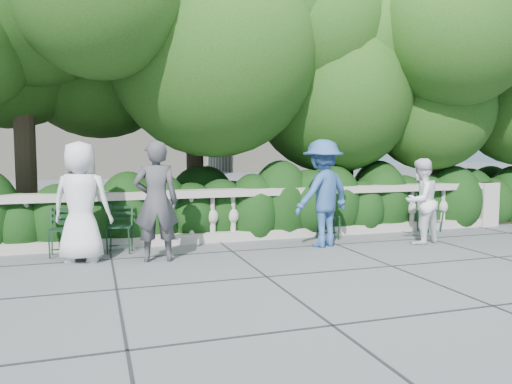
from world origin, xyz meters
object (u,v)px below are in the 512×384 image
object	(u,v)px
chair_c	(119,254)
chair_e	(330,240)
chair_b	(62,258)
person_businessman	(81,202)
chair_f	(434,233)
person_woman_grey	(156,201)
person_casual_man	(420,201)
person_older_blue	(323,193)

from	to	relation	value
chair_c	chair_e	size ratio (longest dim) A/B	1.00
chair_b	person_businessman	bearing A→B (deg)	-41.41
chair_c	person_businessman	bearing A→B (deg)	-134.85
chair_f	person_woman_grey	xyz separation A→B (m)	(-5.89, -0.87, 0.95)
chair_e	chair_f	world-z (taller)	same
person_casual_man	person_older_blue	distance (m)	1.88
chair_b	chair_c	bearing A→B (deg)	5.34
chair_b	person_older_blue	xyz separation A→B (m)	(4.45, -0.38, 0.97)
chair_e	person_older_blue	size ratio (longest dim) A/B	0.44
person_older_blue	chair_b	bearing A→B (deg)	-26.54
person_businessman	person_casual_man	xyz separation A→B (m)	(5.96, -0.39, -0.15)
chair_e	chair_b	bearing A→B (deg)	-168.10
chair_b	chair_e	bearing A→B (deg)	4.60
person_older_blue	chair_c	bearing A→B (deg)	-28.29
chair_f	person_businessman	bearing A→B (deg)	174.58
person_woman_grey	person_older_blue	world-z (taller)	person_older_blue
chair_c	chair_f	world-z (taller)	same
person_businessman	person_casual_man	bearing A→B (deg)	-163.68
person_casual_man	person_older_blue	xyz separation A→B (m)	(-1.84, 0.33, 0.17)
chair_c	person_older_blue	distance (m)	3.71
chair_f	person_woman_grey	bearing A→B (deg)	178.65
chair_e	person_older_blue	xyz separation A→B (m)	(-0.40, -0.51, 0.97)
person_casual_man	person_businessman	bearing A→B (deg)	-22.45
person_woman_grey	person_casual_man	size ratio (longest dim) A/B	1.19
person_businessman	person_older_blue	bearing A→B (deg)	-160.71
person_casual_man	person_older_blue	world-z (taller)	person_older_blue
chair_b	person_casual_man	size ratio (longest dim) A/B	0.53
chair_c	person_woman_grey	distance (m)	1.30
person_woman_grey	person_older_blue	size ratio (longest dim) A/B	0.98
person_woman_grey	person_casual_man	world-z (taller)	person_woman_grey
person_businessman	person_casual_man	world-z (taller)	person_businessman
person_casual_man	person_older_blue	bearing A→B (deg)	-29.00
chair_b	person_older_blue	bearing A→B (deg)	-1.78
chair_e	person_casual_man	xyz separation A→B (m)	(1.44, -0.84, 0.79)
chair_c	person_older_blue	xyz separation A→B (m)	(3.56, -0.41, 0.97)
person_casual_man	person_woman_grey	bearing A→B (deg)	-19.29
chair_e	person_casual_man	distance (m)	1.85
chair_e	person_older_blue	distance (m)	1.16
person_woman_grey	chair_e	bearing A→B (deg)	-160.54
chair_f	person_casual_man	world-z (taller)	person_casual_man
chair_f	person_businessman	world-z (taller)	person_businessman
chair_b	chair_f	xyz separation A→B (m)	(7.34, 0.20, 0.00)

